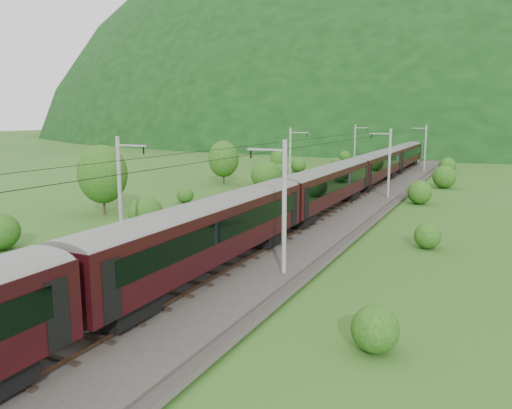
% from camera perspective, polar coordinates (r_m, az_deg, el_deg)
% --- Properties ---
extents(ground, '(600.00, 600.00, 0.00)m').
position_cam_1_polar(ground, '(33.35, -6.79, -6.83)').
color(ground, '#2D4E18').
rests_on(ground, ground).
extents(railbed, '(14.00, 220.00, 0.30)m').
position_cam_1_polar(railbed, '(41.80, 0.56, -3.10)').
color(railbed, '#38332D').
rests_on(railbed, ground).
extents(track_left, '(2.40, 220.00, 0.27)m').
position_cam_1_polar(track_left, '(42.80, -2.35, -2.50)').
color(track_left, brown).
rests_on(track_left, railbed).
extents(track_right, '(2.40, 220.00, 0.27)m').
position_cam_1_polar(track_right, '(40.82, 3.62, -3.12)').
color(track_right, brown).
rests_on(track_right, railbed).
extents(catenary_left, '(2.54, 192.28, 8.00)m').
position_cam_1_polar(catenary_left, '(63.56, 3.99, 5.33)').
color(catenary_left, gray).
rests_on(catenary_left, railbed).
extents(catenary_right, '(2.54, 192.28, 8.00)m').
position_cam_1_polar(catenary_right, '(60.15, 14.93, 4.76)').
color(catenary_right, gray).
rests_on(catenary_right, railbed).
extents(overhead_wires, '(4.83, 198.00, 0.03)m').
position_cam_1_polar(overhead_wires, '(40.80, 0.58, 6.45)').
color(overhead_wires, black).
rests_on(overhead_wires, ground).
extents(mountain_main, '(504.00, 360.00, 244.00)m').
position_cam_1_polar(mountain_main, '(287.57, 22.36, 7.30)').
color(mountain_main, black).
rests_on(mountain_main, ground).
extents(mountain_ridge, '(336.00, 280.00, 132.00)m').
position_cam_1_polar(mountain_ridge, '(354.66, 2.88, 8.38)').
color(mountain_ridge, black).
rests_on(mountain_ridge, ground).
extents(train, '(3.01, 142.71, 5.24)m').
position_cam_1_polar(train, '(60.56, 11.34, 4.05)').
color(train, black).
rests_on(train, ground).
extents(hazard_post_near, '(0.17, 0.17, 1.58)m').
position_cam_1_polar(hazard_post_near, '(61.34, 8.72, 1.87)').
color(hazard_post_near, red).
rests_on(hazard_post_near, railbed).
extents(hazard_post_far, '(0.15, 0.15, 1.40)m').
position_cam_1_polar(hazard_post_far, '(69.07, 11.42, 2.61)').
color(hazard_post_far, red).
rests_on(hazard_post_far, railbed).
extents(signal, '(0.23, 0.23, 2.08)m').
position_cam_1_polar(signal, '(82.28, 10.09, 4.17)').
color(signal, black).
rests_on(signal, railbed).
extents(vegetation_left, '(12.09, 146.18, 6.95)m').
position_cam_1_polar(vegetation_left, '(55.43, -10.27, 2.57)').
color(vegetation_left, '#134412').
rests_on(vegetation_left, ground).
extents(vegetation_right, '(5.72, 108.07, 3.18)m').
position_cam_1_polar(vegetation_right, '(37.47, 15.76, -3.17)').
color(vegetation_right, '#134412').
rests_on(vegetation_right, ground).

